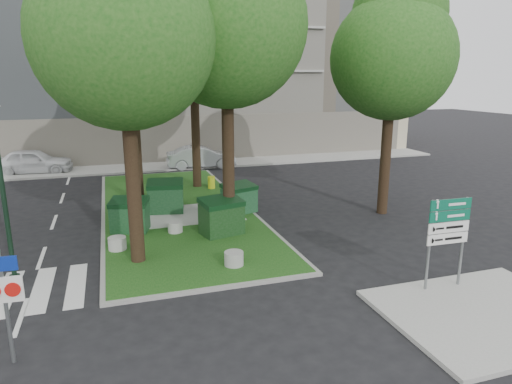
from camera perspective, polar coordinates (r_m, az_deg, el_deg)
name	(u,v)px	position (r m, az deg, el deg)	size (l,w,h in m)	color
ground	(201,291)	(12.99, -6.92, -12.21)	(120.00, 120.00, 0.00)	black
median_island	(176,210)	(20.44, -9.91, -2.23)	(6.00, 16.00, 0.12)	#184513
median_kerb	(176,210)	(20.45, -9.91, -2.25)	(6.30, 16.30, 0.10)	gray
sidewalk_corner	(487,313)	(13.03, 26.89, -13.39)	(5.00, 4.00, 0.12)	#999993
building_sidewalk	(145,167)	(30.57, -13.69, 3.01)	(42.00, 3.00, 0.12)	#999993
zebra_crossing	(59,287)	(14.27, -23.37, -10.81)	(5.00, 3.00, 0.01)	silver
apartment_building	(131,47)	(37.59, -15.38, 17.09)	(41.00, 12.00, 16.00)	beige
tree_median_near_left	(125,20)	(14.13, -16.01, 20.01)	(5.20, 5.20, 10.53)	black
tree_median_near_right	(228,9)	(16.71, -3.50, 21.82)	(5.60, 5.60, 11.46)	black
tree_median_mid	(132,47)	(20.59, -15.27, 17.10)	(4.80, 4.80, 9.99)	black
tree_median_far	(194,23)	(24.07, -7.79, 20.16)	(5.80, 5.80, 11.93)	black
tree_street_right	(394,46)	(19.99, 16.92, 17.11)	(5.00, 5.00, 10.06)	black
dumpster_a	(130,215)	(17.75, -15.51, -2.80)	(1.59, 1.32, 1.28)	#103C1A
dumpster_b	(166,197)	(19.87, -11.22, -0.57)	(1.67, 1.30, 1.41)	#113A1A
dumpster_c	(222,216)	(16.82, -4.33, -3.05)	(1.70, 1.38, 1.39)	black
dumpster_d	(239,198)	(19.46, -2.12, -0.79)	(1.62, 1.36, 1.28)	#144322
bollard_left	(117,243)	(16.09, -16.95, -6.16)	(0.59, 0.59, 0.42)	#ABABA5
bollard_right	(234,258)	(14.20, -2.78, -8.30)	(0.59, 0.59, 0.42)	#979893
bollard_mid	(175,227)	(17.35, -10.07, -4.32)	(0.55, 0.55, 0.39)	#A6A5A1
litter_bin	(211,182)	(23.85, -5.59, 1.21)	(0.36, 0.36, 0.64)	#B4C517
street_lamp	(0,170)	(14.29, -29.37, 2.42)	(0.42, 0.42, 5.24)	black
traffic_sign_pole	(4,291)	(10.57, -28.99, -10.82)	(0.75, 0.09, 2.50)	slate
directional_sign	(448,229)	(13.30, 22.84, -4.30)	(1.26, 0.12, 2.52)	slate
car_white	(33,161)	(31.05, -26.12, 3.47)	(1.82, 4.53, 1.54)	white
car_silver	(201,157)	(29.88, -6.88, 4.36)	(1.53, 4.40, 1.45)	#A7ABAF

